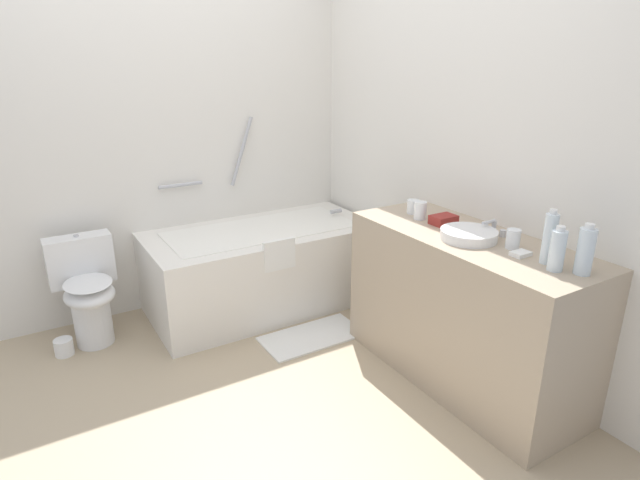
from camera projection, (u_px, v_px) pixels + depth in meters
The scene contains 18 objects.
ground_plane at pixel (240, 395), 2.81m from camera, with size 3.82×3.82×0.00m, color tan.
wall_back_tiled at pixel (151, 139), 3.52m from camera, with size 3.22×0.10×2.39m, color silver.
wall_right_mirror at pixel (456, 150), 3.12m from camera, with size 0.10×3.04×2.39m, color silver.
bathtub at pixel (263, 265), 3.74m from camera, with size 1.59×0.79×1.32m.
toilet at pixel (87, 290), 3.24m from camera, with size 0.39×0.48×0.68m.
vanity_counter at pixel (464, 309), 2.84m from camera, with size 0.54×1.38×0.84m, color tan.
sink_basin at pixel (469, 235), 2.65m from camera, with size 0.29×0.29×0.05m, color white.
sink_faucet at pixel (493, 228), 2.74m from camera, with size 0.10×0.15×0.08m.
water_bottle_0 at pixel (585, 251), 2.21m from camera, with size 0.07×0.07×0.23m.
water_bottle_1 at pixel (549, 238), 2.32m from camera, with size 0.06×0.06×0.25m.
water_bottle_2 at pixel (557, 250), 2.25m from camera, with size 0.07×0.07×0.20m.
drinking_glass_0 at pixel (513, 239), 2.52m from camera, with size 0.07×0.07×0.10m, color white.
drinking_glass_1 at pixel (413, 207), 3.09m from camera, with size 0.07×0.07×0.08m, color white.
drinking_glass_2 at pixel (420, 210), 2.98m from camera, with size 0.07×0.07×0.10m, color white.
amenity_basket at pixel (443, 220), 2.90m from camera, with size 0.14×0.10×0.05m, color maroon.
soap_dish at pixel (521, 254), 2.44m from camera, with size 0.09×0.06×0.02m, color white.
bath_mat at pixel (312, 336), 3.38m from camera, with size 0.65×0.33×0.01m, color white.
toilet_paper_roll at pixel (64, 347), 3.17m from camera, with size 0.11×0.11×0.10m, color white.
Camera 1 is at (-0.85, -2.25, 1.73)m, focal length 29.22 mm.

